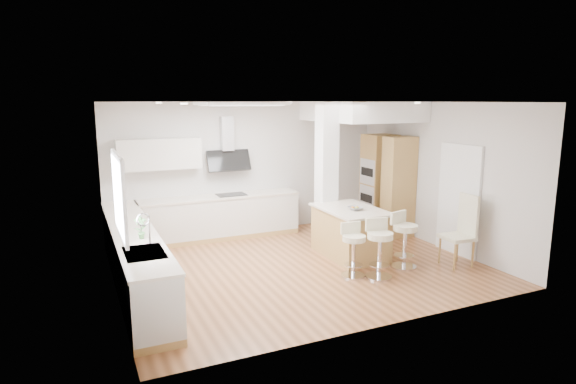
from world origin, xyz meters
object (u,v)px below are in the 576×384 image
bar_stool_b (379,245)px  dining_chair (463,228)px  peninsula (350,232)px  bar_stool_a (353,247)px  bar_stool_c (404,237)px

bar_stool_b → dining_chair: (1.67, -0.08, 0.13)m
peninsula → bar_stool_a: (-0.51, -0.91, 0.04)m
bar_stool_c → dining_chair: (1.00, -0.31, 0.12)m
bar_stool_b → bar_stool_c: 0.70m
bar_stool_b → dining_chair: bearing=8.3°
peninsula → bar_stool_a: bearing=-118.9°
bar_stool_b → bar_stool_c: bearing=30.1°
bar_stool_c → bar_stool_a: bearing=165.5°
peninsula → bar_stool_c: 1.05m
bar_stool_b → bar_stool_a: bearing=158.3°
peninsula → bar_stool_a: 1.05m
bar_stool_a → bar_stool_b: (0.35, -0.22, 0.05)m
bar_stool_a → bar_stool_b: bearing=-25.6°
bar_stool_a → bar_stool_c: bar_stool_c is taller
peninsula → dining_chair: size_ratio=1.18×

